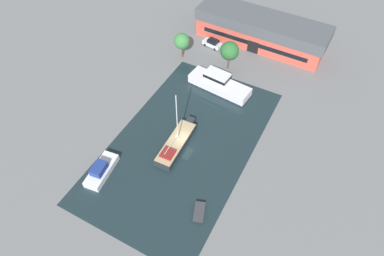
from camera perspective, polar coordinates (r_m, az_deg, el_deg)
The scene contains 10 objects.
ground_plane at distance 56.97m, azimuth -1.33°, elevation -2.54°, with size 440.00×440.00×0.00m, color slate.
water_canal at distance 56.97m, azimuth -1.33°, elevation -2.54°, with size 21.55×37.39×0.01m, color #19282D.
warehouse_building at distance 77.23m, azimuth 11.46°, elevation 15.67°, with size 28.21×8.81×6.22m.
quay_tree_near_building at distance 68.31m, azimuth 6.27°, elevation 12.66°, with size 3.68×3.68×6.18m.
quay_tree_by_water at distance 71.24m, azimuth -1.69°, elevation 14.25°, with size 3.29×3.29×5.57m.
parked_car at distance 76.08m, azimuth 3.43°, elevation 13.94°, with size 4.44×2.48×1.75m.
sailboat_moored at distance 56.18m, azimuth -2.62°, elevation -2.51°, with size 3.28×11.20×10.96m.
motor_cruiser at distance 65.21m, azimuth 4.50°, elevation 7.37°, with size 12.42×4.92×3.74m.
small_dinghy at distance 49.92m, azimuth 1.22°, elevation -13.84°, with size 2.43×3.43×0.49m.
cabin_boat at distance 54.66m, azimuth -14.91°, elevation -6.81°, with size 3.38×6.86×2.22m.
Camera 1 is at (17.74, -30.43, 44.78)m, focal length 32.00 mm.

